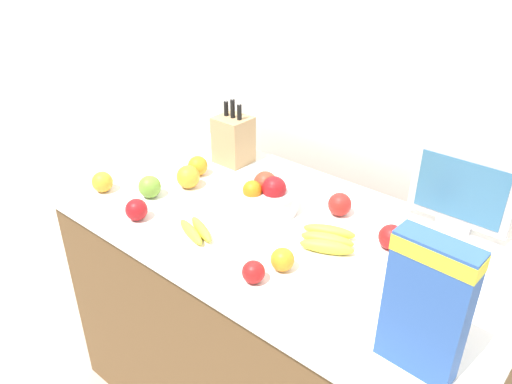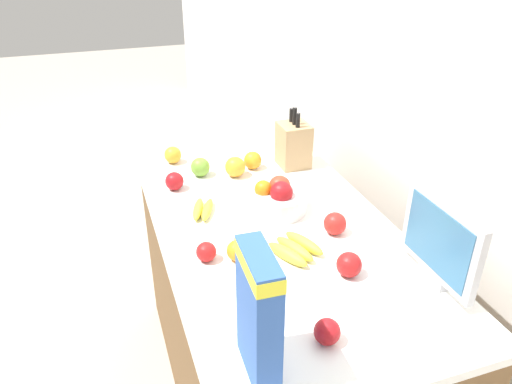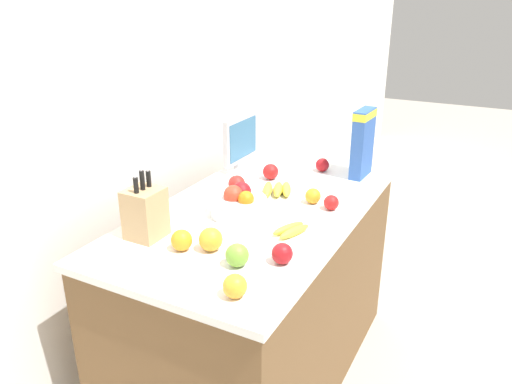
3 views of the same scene
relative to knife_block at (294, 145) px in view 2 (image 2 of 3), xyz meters
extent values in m
cube|color=silver|center=(0.44, 0.36, 0.32)|extent=(9.00, 0.06, 2.60)
cube|color=brown|center=(0.44, -0.25, -0.55)|extent=(1.47, 0.77, 0.85)
cube|color=white|center=(0.44, -0.25, -0.11)|extent=(1.50, 0.80, 0.03)
cube|color=tan|center=(0.00, 0.00, 0.00)|extent=(0.13, 0.12, 0.19)
cylinder|color=black|center=(-0.03, 0.00, 0.12)|extent=(0.02, 0.02, 0.06)
cube|color=silver|center=(-0.03, 0.00, 0.16)|extent=(0.01, 0.00, 0.02)
cylinder|color=black|center=(0.00, 0.00, 0.13)|extent=(0.02, 0.02, 0.07)
cube|color=silver|center=(0.00, 0.00, 0.18)|extent=(0.01, 0.00, 0.03)
cylinder|color=black|center=(0.03, 0.00, 0.12)|extent=(0.02, 0.02, 0.06)
cube|color=silver|center=(0.03, 0.00, 0.17)|extent=(0.01, 0.00, 0.03)
cube|color=#B7B7BC|center=(0.87, 0.09, -0.08)|extent=(0.11, 0.03, 0.03)
cube|color=#B7B7BC|center=(0.87, 0.09, 0.05)|extent=(0.31, 0.02, 0.24)
cube|color=#33668C|center=(0.87, 0.07, 0.05)|extent=(0.27, 0.00, 0.19)
cube|color=#2D56A8|center=(1.02, -0.51, 0.07)|extent=(0.17, 0.07, 0.33)
cube|color=yellow|center=(1.02, -0.51, 0.21)|extent=(0.18, 0.07, 0.04)
cylinder|color=silver|center=(0.33, -0.21, -0.06)|extent=(0.23, 0.23, 0.07)
sphere|color=#A31419|center=(0.37, -0.20, -0.01)|extent=(0.08, 0.08, 0.08)
sphere|color=red|center=(0.32, -0.19, -0.01)|extent=(0.08, 0.08, 0.08)
sphere|color=orange|center=(0.31, -0.25, -0.01)|extent=(0.06, 0.06, 0.06)
ellipsoid|color=yellow|center=(0.63, -0.28, -0.08)|extent=(0.16, 0.11, 0.04)
ellipsoid|color=yellow|center=(0.61, -0.24, -0.08)|extent=(0.17, 0.10, 0.04)
ellipsoid|color=yellow|center=(0.59, -0.21, -0.08)|extent=(0.17, 0.10, 0.04)
ellipsoid|color=yellow|center=(0.26, -0.48, -0.08)|extent=(0.15, 0.08, 0.03)
ellipsoid|color=yellow|center=(0.28, -0.45, -0.08)|extent=(0.15, 0.09, 0.03)
sphere|color=#A31419|center=(0.06, -0.53, -0.06)|extent=(0.07, 0.07, 0.07)
sphere|color=#6B9E33|center=(-0.03, -0.41, -0.06)|extent=(0.08, 0.08, 0.08)
sphere|color=red|center=(0.55, -0.07, -0.06)|extent=(0.08, 0.08, 0.08)
sphere|color=red|center=(0.56, -0.52, -0.06)|extent=(0.06, 0.06, 0.06)
sphere|color=red|center=(0.77, -0.14, -0.06)|extent=(0.08, 0.08, 0.08)
sphere|color=#A31419|center=(0.99, -0.32, -0.06)|extent=(0.07, 0.07, 0.07)
sphere|color=orange|center=(-0.02, -0.18, -0.06)|extent=(0.08, 0.08, 0.08)
sphere|color=orange|center=(0.58, -0.43, -0.06)|extent=(0.07, 0.07, 0.07)
sphere|color=orange|center=(-0.19, -0.49, -0.06)|extent=(0.07, 0.07, 0.07)
sphere|color=orange|center=(0.02, -0.27, -0.05)|extent=(0.09, 0.09, 0.09)
camera|label=1|loc=(1.26, -1.34, 0.78)|focal=35.00mm
camera|label=2|loc=(1.81, -0.79, 0.85)|focal=35.00mm
camera|label=3|loc=(-1.29, -1.14, 0.76)|focal=35.00mm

